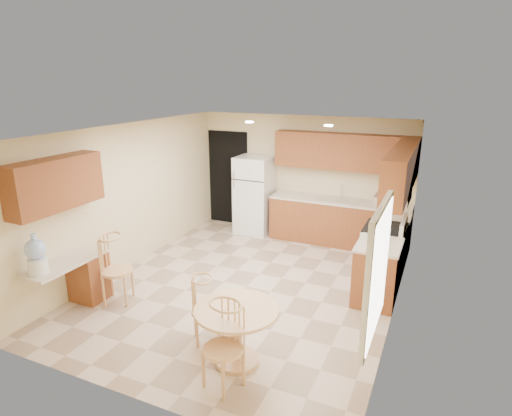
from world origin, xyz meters
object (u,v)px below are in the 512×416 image
at_px(stove, 383,252).
at_px(chair_table_b, 218,344).
at_px(refrigerator, 254,195).
at_px(chair_table_a, 203,306).
at_px(chair_desk, 111,265).
at_px(water_crock, 36,256).
at_px(dining_table, 237,328).

xyz_separation_m(stove, chair_table_b, (-1.16, -3.47, 0.12)).
distance_m(refrigerator, chair_table_a, 4.17).
bearing_deg(chair_desk, water_crock, -50.27).
xyz_separation_m(chair_table_b, water_crock, (-2.76, 0.17, 0.42)).
relative_size(refrigerator, chair_table_a, 1.90).
bearing_deg(stove, chair_desk, -144.50).
height_order(chair_table_a, chair_table_b, chair_table_b).
bearing_deg(chair_table_b, dining_table, -66.82).
distance_m(stove, chair_table_b, 3.66).
distance_m(refrigerator, dining_table, 4.51).
bearing_deg(dining_table, chair_desk, 168.06).
relative_size(chair_table_b, water_crock, 1.77).
bearing_deg(chair_table_b, water_crock, 14.06).
distance_m(chair_table_b, chair_desk, 2.52).
bearing_deg(chair_table_a, refrigerator, 158.77).
bearing_deg(chair_desk, chair_table_a, 58.13).
height_order(dining_table, water_crock, water_crock).
height_order(refrigerator, chair_table_a, refrigerator).
height_order(chair_table_a, chair_desk, chair_desk).
bearing_deg(chair_table_a, chair_desk, -137.08).
height_order(chair_table_b, water_crock, water_crock).
xyz_separation_m(dining_table, chair_table_b, (0.05, -0.52, 0.13)).
distance_m(chair_table_b, water_crock, 2.80).
relative_size(refrigerator, stove, 1.51).
bearing_deg(dining_table, stove, 67.75).
relative_size(refrigerator, chair_desk, 1.60).
bearing_deg(chair_table_a, chair_table_b, 4.54).
relative_size(stove, chair_table_a, 1.25).
bearing_deg(stove, refrigerator, 157.01).
bearing_deg(refrigerator, water_crock, -103.08).
bearing_deg(chair_table_b, refrigerator, -52.28).
distance_m(refrigerator, water_crock, 4.64).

